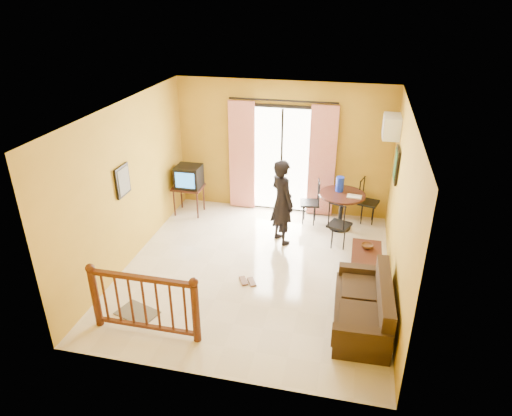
% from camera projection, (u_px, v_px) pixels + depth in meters
% --- Properties ---
extents(ground, '(5.00, 5.00, 0.00)m').
position_uv_depth(ground, '(256.00, 269.00, 7.95)').
color(ground, beige).
rests_on(ground, ground).
extents(room_shell, '(5.00, 5.00, 5.00)m').
position_uv_depth(room_shell, '(256.00, 179.00, 7.21)').
color(room_shell, white).
rests_on(room_shell, ground).
extents(balcony_door, '(2.25, 0.14, 2.46)m').
position_uv_depth(balcony_door, '(282.00, 159.00, 9.57)').
color(balcony_door, black).
rests_on(balcony_door, ground).
extents(tv_table, '(0.62, 0.52, 0.62)m').
position_uv_depth(tv_table, '(188.00, 190.00, 9.72)').
color(tv_table, black).
rests_on(tv_table, ground).
extents(television, '(0.52, 0.48, 0.46)m').
position_uv_depth(television, '(189.00, 176.00, 9.58)').
color(television, black).
rests_on(television, tv_table).
extents(picture_left, '(0.05, 0.42, 0.52)m').
position_uv_depth(picture_left, '(123.00, 181.00, 7.54)').
color(picture_left, black).
rests_on(picture_left, room_shell).
extents(dining_table, '(0.91, 0.91, 0.76)m').
position_uv_depth(dining_table, '(342.00, 201.00, 9.07)').
color(dining_table, black).
rests_on(dining_table, ground).
extents(water_jug, '(0.16, 0.16, 0.30)m').
position_uv_depth(water_jug, '(340.00, 184.00, 9.05)').
color(water_jug, '#152DCA').
rests_on(water_jug, dining_table).
extents(serving_tray, '(0.30, 0.20, 0.02)m').
position_uv_depth(serving_tray, '(354.00, 196.00, 8.86)').
color(serving_tray, beige).
rests_on(serving_tray, dining_table).
extents(dining_chairs, '(1.65, 1.63, 0.95)m').
position_uv_depth(dining_chairs, '(337.00, 230.00, 9.26)').
color(dining_chairs, black).
rests_on(dining_chairs, ground).
extents(air_conditioner, '(0.31, 0.60, 0.40)m').
position_uv_depth(air_conditioner, '(391.00, 126.00, 8.30)').
color(air_conditioner, white).
rests_on(air_conditioner, room_shell).
extents(botanical_print, '(0.05, 0.50, 0.60)m').
position_uv_depth(botanical_print, '(396.00, 165.00, 7.93)').
color(botanical_print, black).
rests_on(botanical_print, room_shell).
extents(coffee_table, '(0.50, 0.90, 0.40)m').
position_uv_depth(coffee_table, '(366.00, 259.00, 7.76)').
color(coffee_table, black).
rests_on(coffee_table, ground).
extents(bowl, '(0.26, 0.26, 0.06)m').
position_uv_depth(bowl, '(367.00, 246.00, 7.83)').
color(bowl, '#54321D').
rests_on(bowl, coffee_table).
extents(sofa, '(0.81, 1.65, 0.78)m').
position_uv_depth(sofa, '(365.00, 310.00, 6.50)').
color(sofa, '#302112').
rests_on(sofa, ground).
extents(standing_person, '(0.70, 0.71, 1.66)m').
position_uv_depth(standing_person, '(282.00, 202.00, 8.50)').
color(standing_person, black).
rests_on(standing_person, ground).
extents(stair_balustrade, '(1.63, 0.13, 1.04)m').
position_uv_depth(stair_balustrade, '(144.00, 300.00, 6.27)').
color(stair_balustrade, '#471E0F').
rests_on(stair_balustrade, ground).
extents(doormat, '(0.69, 0.57, 0.02)m').
position_uv_depth(doormat, '(137.00, 313.00, 6.87)').
color(doormat, '#5C574A').
rests_on(doormat, ground).
extents(sandals, '(0.35, 0.27, 0.03)m').
position_uv_depth(sandals, '(248.00, 281.00, 7.60)').
color(sandals, '#54321D').
rests_on(sandals, ground).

